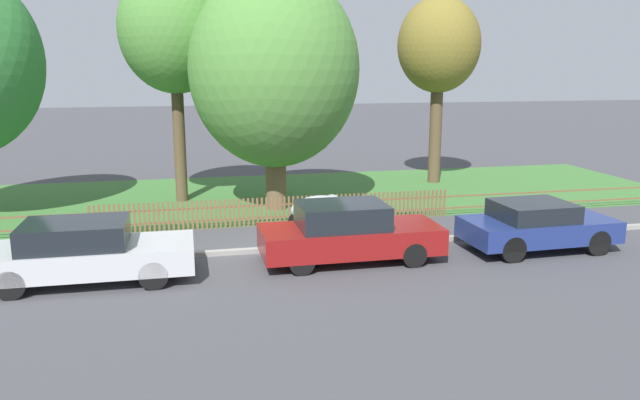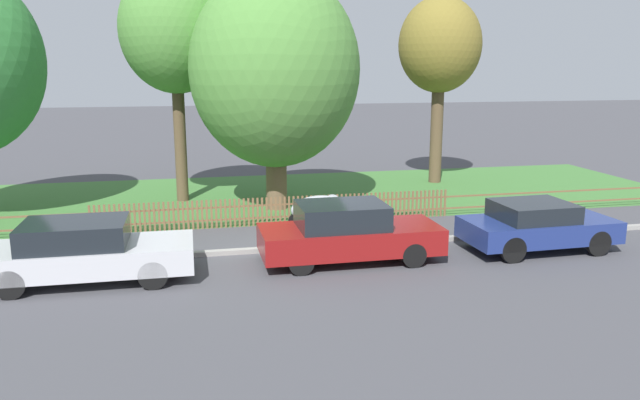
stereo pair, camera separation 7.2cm
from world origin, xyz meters
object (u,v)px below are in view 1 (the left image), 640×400
(tree_behind_motorcycle, at_px, (174,31))
(tree_far_left, at_px, (439,47))
(parked_car_silver_hatchback, at_px, (84,251))
(parked_car_black_saloon, at_px, (348,233))
(parked_car_navy_estate, at_px, (537,225))
(tree_mid_park, at_px, (274,70))
(covered_motorcycle, at_px, (321,209))

(tree_behind_motorcycle, relative_size, tree_far_left, 1.09)
(parked_car_silver_hatchback, distance_m, tree_far_left, 16.13)
(parked_car_black_saloon, distance_m, parked_car_navy_estate, 4.97)
(tree_mid_park, bearing_deg, covered_motorcycle, -73.85)
(parked_car_silver_hatchback, xyz_separation_m, covered_motorcycle, (6.00, 3.22, -0.07))
(parked_car_silver_hatchback, height_order, tree_mid_park, tree_mid_park)
(tree_far_left, bearing_deg, covered_motorcycle, -133.84)
(parked_car_black_saloon, relative_size, tree_behind_motorcycle, 0.55)
(covered_motorcycle, relative_size, tree_mid_park, 0.24)
(tree_far_left, bearing_deg, parked_car_silver_hatchback, -141.66)
(tree_behind_motorcycle, xyz_separation_m, tree_far_left, (10.02, 1.47, -0.42))
(parked_car_silver_hatchback, relative_size, tree_mid_park, 0.60)
(tree_behind_motorcycle, bearing_deg, tree_mid_park, -31.97)
(parked_car_navy_estate, relative_size, tree_far_left, 0.53)
(tree_far_left, bearing_deg, parked_car_navy_estate, -96.92)
(covered_motorcycle, distance_m, tree_behind_motorcycle, 8.11)
(parked_car_black_saloon, xyz_separation_m, covered_motorcycle, (0.02, 3.03, -0.10))
(parked_car_silver_hatchback, distance_m, covered_motorcycle, 6.81)
(parked_car_black_saloon, distance_m, tree_mid_park, 7.17)
(tree_behind_motorcycle, height_order, tree_mid_park, tree_behind_motorcycle)
(parked_car_silver_hatchback, bearing_deg, parked_car_navy_estate, 0.71)
(parked_car_silver_hatchback, height_order, tree_behind_motorcycle, tree_behind_motorcycle)
(parked_car_silver_hatchback, xyz_separation_m, parked_car_navy_estate, (10.96, 0.07, -0.03))
(parked_car_silver_hatchback, height_order, covered_motorcycle, parked_car_silver_hatchback)
(parked_car_silver_hatchback, bearing_deg, parked_car_black_saloon, 2.10)
(parked_car_silver_hatchback, xyz_separation_m, parked_car_black_saloon, (5.99, 0.19, 0.02))
(covered_motorcycle, bearing_deg, parked_car_navy_estate, -32.34)
(parked_car_black_saloon, distance_m, covered_motorcycle, 3.04)
(parked_car_navy_estate, height_order, tree_behind_motorcycle, tree_behind_motorcycle)
(covered_motorcycle, relative_size, tree_far_left, 0.25)
(parked_car_black_saloon, relative_size, covered_motorcycle, 2.35)
(parked_car_navy_estate, height_order, covered_motorcycle, parked_car_navy_estate)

